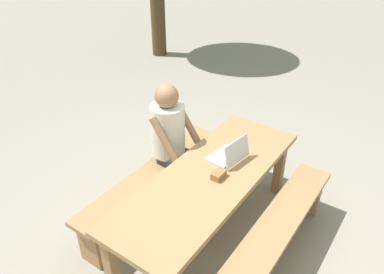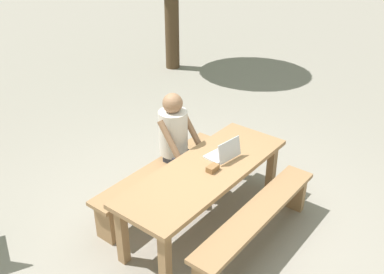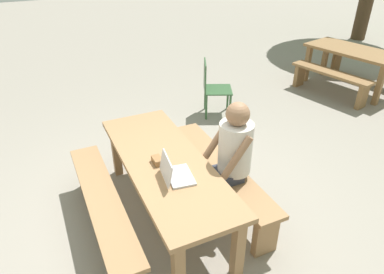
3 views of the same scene
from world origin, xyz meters
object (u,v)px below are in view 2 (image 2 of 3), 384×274
picnic_table_front (205,177)px  person_seated (176,137)px  small_pouch (213,168)px  laptop (224,153)px

picnic_table_front → person_seated: person_seated is taller
small_pouch → laptop: bearing=11.6°
laptop → small_pouch: 0.29m
laptop → person_seated: bearing=-77.3°
picnic_table_front → small_pouch: bearing=-78.8°
picnic_table_front → person_seated: size_ratio=1.63×
laptop → small_pouch: size_ratio=2.63×
small_pouch → person_seated: person_seated is taller
laptop → small_pouch: laptop is taller
laptop → picnic_table_front: bearing=3.4°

